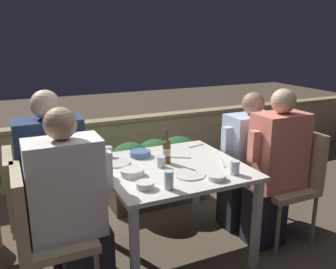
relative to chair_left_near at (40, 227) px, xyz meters
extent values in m
plane|color=brown|center=(0.97, 0.20, -0.56)|extent=(16.00, 16.00, 0.00)
cube|color=tan|center=(0.97, 1.97, -0.23)|extent=(9.00, 0.14, 0.66)
cube|color=tan|center=(0.97, 1.97, 0.12)|extent=(9.00, 0.18, 0.04)
cube|color=silver|center=(0.97, 0.20, 0.16)|extent=(1.02, 0.97, 0.03)
cube|color=silver|center=(0.51, -0.24, -0.21)|extent=(0.05, 0.05, 0.70)
cube|color=silver|center=(1.43, -0.24, -0.21)|extent=(0.05, 0.05, 0.70)
cube|color=silver|center=(0.51, 0.64, -0.21)|extent=(0.05, 0.05, 0.70)
cube|color=silver|center=(1.43, 0.64, -0.21)|extent=(0.05, 0.05, 0.70)
cube|color=brown|center=(1.20, 1.07, -0.42)|extent=(0.95, 0.36, 0.28)
ellipsoid|color=#235628|center=(0.94, 1.07, -0.10)|extent=(0.43, 0.47, 0.41)
ellipsoid|color=#235628|center=(1.20, 1.07, -0.10)|extent=(0.43, 0.47, 0.41)
ellipsoid|color=#235628|center=(1.46, 1.07, -0.10)|extent=(0.43, 0.47, 0.41)
cube|color=tan|center=(0.10, 0.00, -0.11)|extent=(0.44, 0.44, 0.05)
cube|color=tan|center=(-0.09, 0.00, 0.14)|extent=(0.06, 0.44, 0.45)
cylinder|color=#9E8966|center=(-0.09, 0.19, -0.35)|extent=(0.03, 0.03, 0.43)
cylinder|color=#9E8966|center=(0.29, 0.19, -0.35)|extent=(0.03, 0.03, 0.43)
cube|color=#282833|center=(0.27, 0.00, -0.32)|extent=(0.31, 0.23, 0.48)
cube|color=white|center=(0.17, 0.00, 0.22)|extent=(0.44, 0.26, 0.61)
cube|color=white|center=(0.42, 0.00, 0.29)|extent=(0.07, 0.07, 0.24)
sphere|color=tan|center=(0.17, 0.00, 0.62)|extent=(0.19, 0.19, 0.19)
cube|color=tan|center=(0.06, 0.36, -0.11)|extent=(0.44, 0.44, 0.05)
cube|color=tan|center=(-0.13, 0.36, 0.14)|extent=(0.06, 0.44, 0.45)
cylinder|color=#9E8966|center=(-0.12, 0.18, -0.35)|extent=(0.03, 0.03, 0.43)
cylinder|color=#9E8966|center=(0.25, 0.18, -0.35)|extent=(0.03, 0.03, 0.43)
cylinder|color=#9E8966|center=(-0.12, 0.55, -0.35)|extent=(0.03, 0.03, 0.43)
cylinder|color=#9E8966|center=(0.25, 0.55, -0.35)|extent=(0.03, 0.03, 0.43)
cube|color=#282833|center=(0.23, 0.36, -0.32)|extent=(0.31, 0.23, 0.48)
cube|color=navy|center=(0.13, 0.36, 0.25)|extent=(0.44, 0.26, 0.66)
cube|color=navy|center=(0.38, 0.36, 0.32)|extent=(0.07, 0.07, 0.24)
sphere|color=beige|center=(0.13, 0.36, 0.67)|extent=(0.19, 0.19, 0.19)
cube|color=tan|center=(1.88, 0.01, -0.11)|extent=(0.44, 0.44, 0.05)
cube|color=tan|center=(2.08, 0.01, 0.14)|extent=(0.06, 0.44, 0.45)
cylinder|color=#9E8966|center=(1.70, -0.18, -0.35)|extent=(0.03, 0.03, 0.43)
cylinder|color=#9E8966|center=(2.07, -0.18, -0.35)|extent=(0.03, 0.03, 0.43)
cylinder|color=#9E8966|center=(1.70, 0.20, -0.35)|extent=(0.03, 0.03, 0.43)
cylinder|color=#9E8966|center=(2.07, 0.20, -0.35)|extent=(0.03, 0.03, 0.43)
cube|color=#282833|center=(1.71, 0.01, -0.32)|extent=(0.29, 0.23, 0.48)
cube|color=#E07A66|center=(1.81, 0.01, 0.22)|extent=(0.41, 0.26, 0.61)
cube|color=#E07A66|center=(1.56, 0.01, 0.29)|extent=(0.07, 0.07, 0.24)
sphere|color=tan|center=(1.81, 0.01, 0.62)|extent=(0.19, 0.19, 0.19)
cube|color=tan|center=(1.86, 0.34, -0.11)|extent=(0.44, 0.44, 0.05)
cube|color=tan|center=(2.06, 0.34, 0.14)|extent=(0.06, 0.44, 0.45)
cylinder|color=#9E8966|center=(1.68, 0.15, -0.35)|extent=(0.03, 0.03, 0.43)
cylinder|color=#9E8966|center=(2.05, 0.15, -0.35)|extent=(0.03, 0.03, 0.43)
cylinder|color=#9E8966|center=(1.68, 0.53, -0.35)|extent=(0.03, 0.03, 0.43)
cylinder|color=#9E8966|center=(2.05, 0.53, -0.35)|extent=(0.03, 0.03, 0.43)
cube|color=#282833|center=(1.69, 0.34, -0.32)|extent=(0.30, 0.23, 0.48)
cube|color=silver|center=(1.79, 0.34, 0.18)|extent=(0.44, 0.26, 0.54)
cube|color=silver|center=(1.54, 0.34, 0.25)|extent=(0.07, 0.07, 0.24)
sphere|color=#99755B|center=(1.79, 0.34, 0.55)|extent=(0.19, 0.19, 0.19)
cylinder|color=brown|center=(0.96, 0.27, 0.25)|extent=(0.06, 0.06, 0.16)
cylinder|color=beige|center=(0.96, 0.27, 0.26)|extent=(0.06, 0.06, 0.06)
cone|color=brown|center=(0.96, 0.27, 0.35)|extent=(0.06, 0.06, 0.03)
cylinder|color=brown|center=(0.96, 0.27, 0.40)|extent=(0.02, 0.02, 0.07)
cylinder|color=silver|center=(1.00, -0.02, 0.18)|extent=(0.22, 0.22, 0.01)
cylinder|color=silver|center=(0.60, 0.42, 0.18)|extent=(0.23, 0.23, 0.01)
cylinder|color=#4C709E|center=(0.83, 0.49, 0.19)|extent=(0.17, 0.17, 0.05)
torus|color=#4C709E|center=(0.83, 0.49, 0.21)|extent=(0.17, 0.17, 0.01)
cylinder|color=silver|center=(1.13, -0.17, 0.19)|extent=(0.13, 0.13, 0.03)
torus|color=silver|center=(1.13, -0.17, 0.20)|extent=(0.13, 0.13, 0.01)
cylinder|color=silver|center=(0.64, -0.10, 0.19)|extent=(0.12, 0.12, 0.04)
torus|color=silver|center=(0.64, -0.10, 0.21)|extent=(0.12, 0.12, 0.01)
cylinder|color=silver|center=(0.64, 0.14, 0.19)|extent=(0.16, 0.16, 0.05)
torus|color=silver|center=(0.64, 0.14, 0.21)|extent=(0.16, 0.16, 0.01)
cylinder|color=silver|center=(0.59, 0.58, 0.21)|extent=(0.07, 0.07, 0.09)
cylinder|color=silver|center=(0.88, 0.21, 0.21)|extent=(0.07, 0.07, 0.08)
cylinder|color=silver|center=(0.77, -0.17, 0.23)|extent=(0.06, 0.06, 0.12)
cylinder|color=silver|center=(1.29, -0.14, 0.22)|extent=(0.07, 0.07, 0.10)
cube|color=silver|center=(1.10, 0.33, 0.17)|extent=(0.16, 0.10, 0.01)
cube|color=silver|center=(1.36, 0.54, 0.17)|extent=(0.17, 0.06, 0.01)
cube|color=silver|center=(1.33, 0.08, 0.17)|extent=(0.08, 0.16, 0.01)
camera|label=1|loc=(-0.10, -2.03, 1.10)|focal=38.00mm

